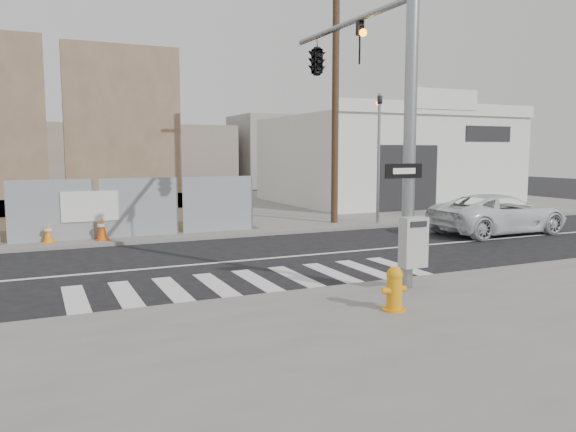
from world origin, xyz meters
name	(u,v)px	position (x,y,z in m)	size (l,w,h in m)	color
ground	(225,262)	(0.00, 0.00, 0.00)	(100.00, 100.00, 0.00)	black
sidewalk_far	(137,211)	(0.00, 14.00, 0.06)	(50.00, 20.00, 0.12)	slate
signal_pole	(343,80)	(2.49, -2.05, 4.78)	(0.96, 5.87, 7.00)	gray
far_signal_pole	(379,140)	(8.00, 4.60, 3.48)	(0.16, 0.20, 5.60)	gray
concrete_wall_right	(124,144)	(-0.50, 14.08, 3.38)	(5.50, 1.30, 8.00)	brown
auto_shop	(385,160)	(14.00, 12.97, 2.54)	(12.00, 10.20, 5.95)	silver
utility_pole_right	(335,96)	(6.50, 5.50, 5.20)	(1.60, 0.28, 10.00)	#473221
fire_hydrant	(394,289)	(1.24, -6.15, 0.52)	(0.55, 0.55, 0.81)	orange
suv	(499,214)	(10.86, 0.95, 0.73)	(2.43, 5.26, 1.46)	white
traffic_cone_c	(48,233)	(-4.31, 4.78, 0.44)	(0.42, 0.42, 0.65)	orange
traffic_cone_d	(102,229)	(-2.68, 4.60, 0.49)	(0.46, 0.46, 0.76)	#DF520B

